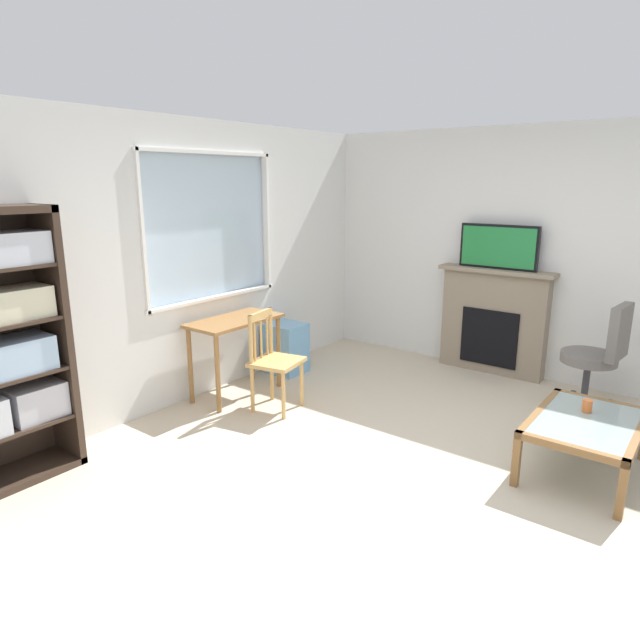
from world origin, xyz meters
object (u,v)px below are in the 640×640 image
plastic_drawer_unit (285,348)px  office_chair (600,352)px  wooden_chair (273,360)px  tv (499,247)px  fireplace (493,321)px  coffee_table (586,427)px  sippy_cup (587,406)px  desk_under_window (235,332)px

plastic_drawer_unit → office_chair: bearing=-72.8°
wooden_chair → tv: size_ratio=1.11×
tv → plastic_drawer_unit: bearing=127.2°
fireplace → coffee_table: bearing=-142.4°
fireplace → tv: bearing=180.0°
fireplace → office_chair: fireplace is taller
office_chair → sippy_cup: 1.11m
wooden_chair → desk_under_window: bearing=86.3°
tv → coffee_table: bearing=-142.1°
desk_under_window → wooden_chair: wooden_chair is taller
desk_under_window → wooden_chair: bearing=-93.7°
sippy_cup → office_chair: bearing=7.2°
plastic_drawer_unit → office_chair: (0.90, -2.91, 0.28)m
office_chair → coffee_table: (-1.24, -0.18, -0.21)m
sippy_cup → coffee_table: bearing=-166.1°
desk_under_window → office_chair: (1.69, -2.86, -0.07)m
fireplace → office_chair: bearing=-112.2°
desk_under_window → fireplace: bearing=-38.7°
desk_under_window → tv: tv is taller
wooden_chair → plastic_drawer_unit: 1.01m
office_chair → tv: bearing=68.6°
fireplace → coffee_table: size_ratio=1.20×
wooden_chair → fireplace: 2.50m
tv → coffee_table: size_ratio=0.81×
fireplace → sippy_cup: fireplace is taller
desk_under_window → office_chair: office_chair is taller
wooden_chair → sippy_cup: 2.56m
desk_under_window → wooden_chair: 0.54m
desk_under_window → sippy_cup: (0.60, -3.00, -0.18)m
desk_under_window → plastic_drawer_unit: bearing=3.6°
fireplace → tv: 0.79m
office_chair → desk_under_window: bearing=120.5°
desk_under_window → plastic_drawer_unit: desk_under_window is taller
wooden_chair → tv: (2.17, -1.21, 0.90)m
desk_under_window → sippy_cup: size_ratio=10.16×
tv → sippy_cup: tv is taller
coffee_table → desk_under_window: bearing=98.4°
plastic_drawer_unit → tv: bearing=-52.8°
coffee_table → sippy_cup: size_ratio=11.16×
coffee_table → plastic_drawer_unit: bearing=83.7°
fireplace → tv: tv is taller
office_chair → plastic_drawer_unit: bearing=107.2°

